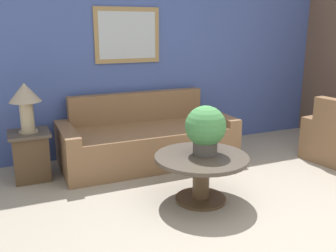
{
  "coord_description": "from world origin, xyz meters",
  "views": [
    {
      "loc": [
        -2.28,
        -2.45,
        1.77
      ],
      "look_at": [
        -0.55,
        1.49,
        0.64
      ],
      "focal_mm": 40.0,
      "sensor_mm": 36.0,
      "label": 1
    }
  ],
  "objects_px": {
    "table_lamp": "(25,99)",
    "coffee_table": "(201,168)",
    "couch_main": "(147,140)",
    "potted_plant_on_table": "(205,128)",
    "side_table": "(31,155)"
  },
  "relations": [
    {
      "from": "potted_plant_on_table",
      "to": "table_lamp",
      "type": "bearing_deg",
      "value": 141.8
    },
    {
      "from": "table_lamp",
      "to": "potted_plant_on_table",
      "type": "bearing_deg",
      "value": -38.2
    },
    {
      "from": "coffee_table",
      "to": "table_lamp",
      "type": "xyz_separation_m",
      "value": [
        -1.58,
        1.33,
        0.63
      ]
    },
    {
      "from": "couch_main",
      "to": "table_lamp",
      "type": "relative_size",
      "value": 3.95
    },
    {
      "from": "couch_main",
      "to": "side_table",
      "type": "bearing_deg",
      "value": -179.32
    },
    {
      "from": "couch_main",
      "to": "table_lamp",
      "type": "height_order",
      "value": "table_lamp"
    },
    {
      "from": "couch_main",
      "to": "coffee_table",
      "type": "bearing_deg",
      "value": -85.98
    },
    {
      "from": "table_lamp",
      "to": "couch_main",
      "type": "bearing_deg",
      "value": 0.68
    },
    {
      "from": "coffee_table",
      "to": "side_table",
      "type": "bearing_deg",
      "value": 139.93
    },
    {
      "from": "table_lamp",
      "to": "coffee_table",
      "type": "bearing_deg",
      "value": -40.07
    },
    {
      "from": "couch_main",
      "to": "side_table",
      "type": "height_order",
      "value": "couch_main"
    },
    {
      "from": "coffee_table",
      "to": "side_table",
      "type": "xyz_separation_m",
      "value": [
        -1.58,
        1.33,
        -0.06
      ]
    },
    {
      "from": "coffee_table",
      "to": "potted_plant_on_table",
      "type": "distance_m",
      "value": 0.42
    },
    {
      "from": "couch_main",
      "to": "coffee_table",
      "type": "xyz_separation_m",
      "value": [
        0.09,
        -1.35,
        0.06
      ]
    },
    {
      "from": "couch_main",
      "to": "potted_plant_on_table",
      "type": "relative_size",
      "value": 4.48
    }
  ]
}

